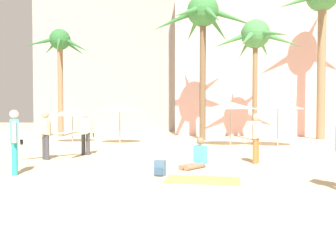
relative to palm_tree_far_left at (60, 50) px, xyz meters
name	(u,v)px	position (x,y,z in m)	size (l,w,h in m)	color
ground	(153,216)	(11.60, -19.29, -6.63)	(120.00, 120.00, 0.00)	beige
hotel_pink	(297,35)	(18.63, 7.06, 2.05)	(20.15, 8.90, 17.36)	beige
palm_tree_far_left	(60,50)	(0.00, 0.00, 0.00)	(4.77, 4.89, 8.24)	#896B4C
palm_tree_center	(323,11)	(18.95, -0.15, 1.95)	(6.21, 6.21, 10.67)	#896B4C
palm_tree_right	(203,20)	(11.12, -2.07, 1.21)	(7.06, 6.47, 9.48)	brown
palm_tree_far_right	(256,40)	(14.50, -1.72, -0.13)	(5.86, 5.36, 7.81)	brown
cafe_umbrella_0	(230,106)	(12.90, -5.94, -4.47)	(2.75, 2.75, 2.34)	gray
cafe_umbrella_1	(120,107)	(6.56, -5.52, -4.54)	(2.54, 2.54, 2.32)	gray
cafe_umbrella_2	(72,112)	(3.44, -5.16, -4.78)	(2.41, 2.41, 2.11)	gray
cafe_umbrella_3	(278,106)	(15.35, -6.02, -4.49)	(2.68, 2.68, 2.34)	gray
beach_towel	(202,180)	(12.17, -16.11, -6.62)	(1.86, 1.09, 0.01)	#F4CC4C
backpack	(160,168)	(10.98, -15.68, -6.42)	(0.30, 0.24, 0.42)	#3F5E7A
person_mid_right	(47,134)	(6.19, -12.99, -5.69)	(1.85, 2.38, 1.76)	#3D3D42
person_far_right	(84,132)	(7.05, -11.64, -5.69)	(0.60, 3.02, 1.75)	#3D3D42
person_mid_center	(256,136)	(13.74, -12.74, -5.70)	(0.34, 0.60, 1.70)	orange
person_far_left	(14,139)	(7.01, -16.19, -5.64)	(0.42, 0.55, 1.79)	teal
person_near_left	(197,158)	(11.85, -14.12, -6.30)	(0.83, 1.05, 0.95)	#936B51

